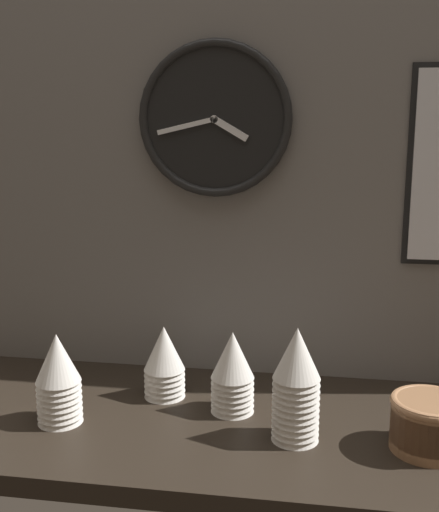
% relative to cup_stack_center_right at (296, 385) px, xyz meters
% --- Properties ---
extents(ground_plane, '(1.60, 0.56, 0.04)m').
position_rel_cup_stack_center_right_xyz_m(ground_plane, '(-0.06, 0.07, -0.13)').
color(ground_plane, black).
extents(wall_tiled_back, '(1.60, 0.03, 1.05)m').
position_rel_cup_stack_center_right_xyz_m(wall_tiled_back, '(-0.06, 0.34, 0.41)').
color(wall_tiled_back, slate).
rests_on(wall_tiled_back, ground_plane).
extents(cup_stack_center_right, '(0.09, 0.09, 0.22)m').
position_rel_cup_stack_center_right_xyz_m(cup_stack_center_right, '(0.00, 0.00, 0.00)').
color(cup_stack_center_right, white).
rests_on(cup_stack_center_right, ground_plane).
extents(cup_stack_center, '(0.09, 0.09, 0.17)m').
position_rel_cup_stack_center_right_xyz_m(cup_stack_center, '(-0.14, 0.10, -0.02)').
color(cup_stack_center, white).
rests_on(cup_stack_center, ground_plane).
extents(cup_stack_center_left, '(0.09, 0.09, 0.16)m').
position_rel_cup_stack_center_right_xyz_m(cup_stack_center_left, '(-0.29, 0.15, -0.03)').
color(cup_stack_center_left, white).
rests_on(cup_stack_center_left, ground_plane).
extents(cup_stack_left, '(0.09, 0.09, 0.19)m').
position_rel_cup_stack_center_right_xyz_m(cup_stack_left, '(-0.47, -0.00, -0.02)').
color(cup_stack_left, white).
rests_on(cup_stack_left, ground_plane).
extents(bowl_stack_right, '(0.15, 0.15, 0.10)m').
position_rel_cup_stack_center_right_xyz_m(bowl_stack_right, '(0.25, 0.00, -0.06)').
color(bowl_stack_right, '#996B47').
rests_on(bowl_stack_right, ground_plane).
extents(wall_clock, '(0.35, 0.03, 0.35)m').
position_rel_cup_stack_center_right_xyz_m(wall_clock, '(-0.21, 0.31, 0.49)').
color(wall_clock, black).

